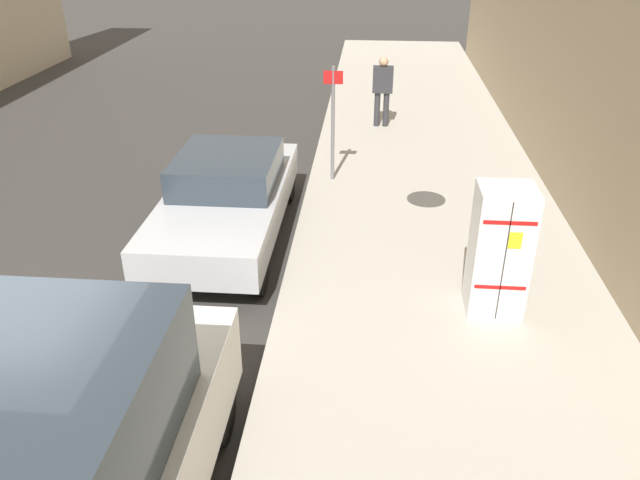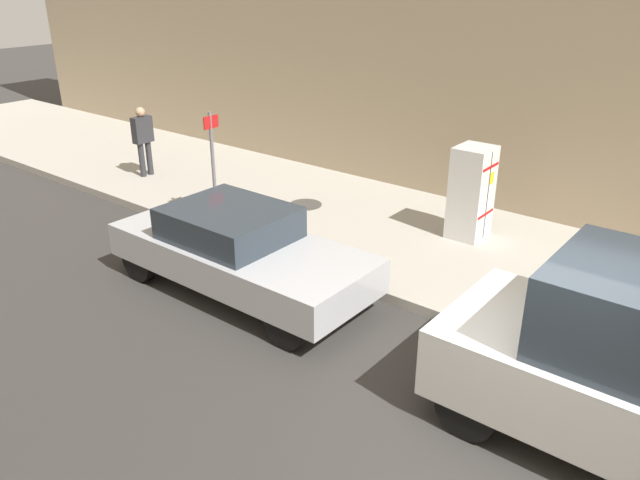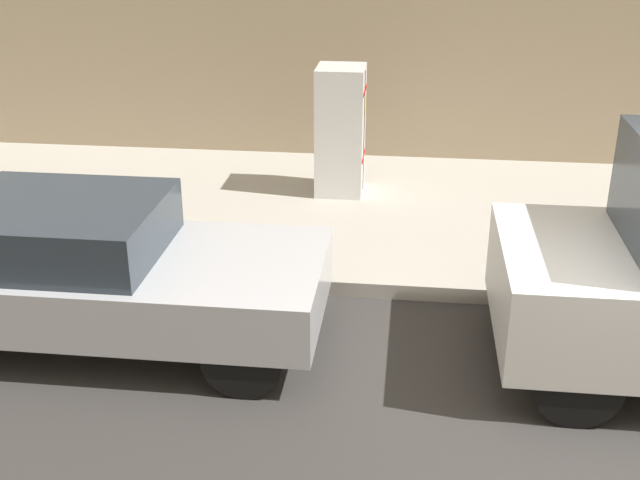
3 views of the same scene
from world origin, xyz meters
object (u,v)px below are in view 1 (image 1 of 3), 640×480
Objects in this scene: discarded_refrigerator at (500,251)px; pedestrian_walking_far at (383,87)px; parked_sedan_silver at (227,196)px; street_sign_post at (333,118)px.

discarded_refrigerator reaches higher than pedestrian_walking_far.
parked_sedan_silver is (2.55, 5.78, -0.41)m from pedestrian_walking_far.
discarded_refrigerator is 1.04× the size of pedestrian_walking_far.
discarded_refrigerator is at bearing 119.22° from street_sign_post.
discarded_refrigerator is 0.39× the size of parked_sedan_silver.
pedestrian_walking_far is (1.45, -7.86, 0.10)m from discarded_refrigerator.
parked_sedan_silver is at bearing -27.34° from discarded_refrigerator.
discarded_refrigerator reaches higher than parked_sedan_silver.
street_sign_post reaches higher than discarded_refrigerator.
pedestrian_walking_far is 0.37× the size of parked_sedan_silver.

